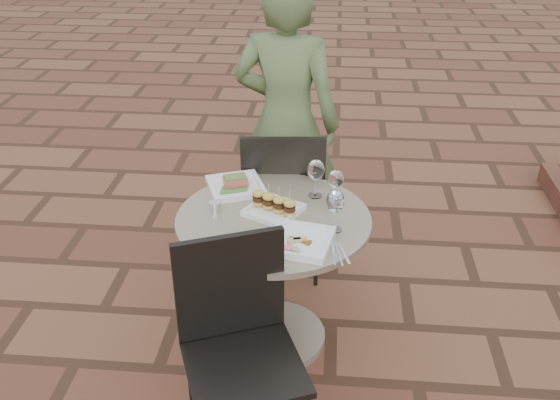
# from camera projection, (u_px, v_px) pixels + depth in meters

# --- Properties ---
(ground) EXTENTS (60.00, 60.00, 0.00)m
(ground) POSITION_uv_depth(u_px,v_px,m) (331.00, 323.00, 3.33)
(ground) COLOR brown
(ground) RESTS_ON ground
(cafe_table) EXTENTS (0.90, 0.90, 0.73)m
(cafe_table) POSITION_uv_depth(u_px,v_px,m) (274.00, 261.00, 2.98)
(cafe_table) COLOR gray
(cafe_table) RESTS_ON ground
(chair_far) EXTENTS (0.48, 0.48, 0.93)m
(chair_far) POSITION_uv_depth(u_px,v_px,m) (283.00, 194.00, 3.43)
(chair_far) COLOR black
(chair_far) RESTS_ON ground
(chair_near) EXTENTS (0.57, 0.57, 0.93)m
(chair_near) POSITION_uv_depth(u_px,v_px,m) (238.00, 332.00, 2.44)
(chair_near) COLOR black
(chair_near) RESTS_ON ground
(diner) EXTENTS (0.69, 0.53, 1.70)m
(diner) POSITION_uv_depth(u_px,v_px,m) (287.00, 123.00, 3.54)
(diner) COLOR #485E33
(diner) RESTS_ON ground
(plate_salmon) EXTENTS (0.34, 0.34, 0.07)m
(plate_salmon) POSITION_uv_depth(u_px,v_px,m) (235.00, 185.00, 3.09)
(plate_salmon) COLOR white
(plate_salmon) RESTS_ON cafe_table
(plate_sliders) EXTENTS (0.30, 0.30, 0.14)m
(plate_sliders) POSITION_uv_depth(u_px,v_px,m) (274.00, 206.00, 2.88)
(plate_sliders) COLOR white
(plate_sliders) RESTS_ON cafe_table
(plate_tuna) EXTENTS (0.31, 0.31, 0.03)m
(plate_tuna) POSITION_uv_depth(u_px,v_px,m) (300.00, 241.00, 2.66)
(plate_tuna) COLOR white
(plate_tuna) RESTS_ON cafe_table
(wine_glass_right) EXTENTS (0.08, 0.08, 0.19)m
(wine_glass_right) POSITION_uv_depth(u_px,v_px,m) (335.00, 203.00, 2.70)
(wine_glass_right) COLOR white
(wine_glass_right) RESTS_ON cafe_table
(wine_glass_mid) EXTENTS (0.08, 0.08, 0.19)m
(wine_glass_mid) POSITION_uv_depth(u_px,v_px,m) (316.00, 171.00, 2.97)
(wine_glass_mid) COLOR white
(wine_glass_mid) RESTS_ON cafe_table
(wine_glass_far) EXTENTS (0.07, 0.07, 0.17)m
(wine_glass_far) POSITION_uv_depth(u_px,v_px,m) (336.00, 180.00, 2.92)
(wine_glass_far) COLOR white
(wine_glass_far) RESTS_ON cafe_table
(steel_ramekin) EXTENTS (0.07, 0.07, 0.04)m
(steel_ramekin) POSITION_uv_depth(u_px,v_px,m) (215.00, 206.00, 2.91)
(steel_ramekin) COLOR silver
(steel_ramekin) RESTS_ON cafe_table
(cutlery_set) EXTENTS (0.12, 0.19, 0.00)m
(cutlery_set) POSITION_uv_depth(u_px,v_px,m) (339.00, 254.00, 2.59)
(cutlery_set) COLOR silver
(cutlery_set) RESTS_ON cafe_table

